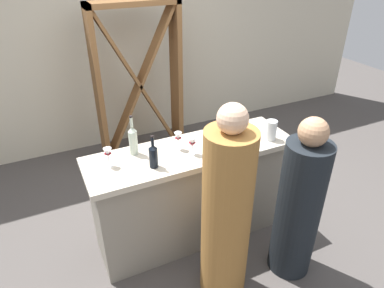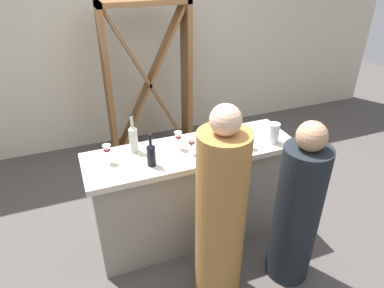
{
  "view_description": "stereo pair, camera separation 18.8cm",
  "coord_description": "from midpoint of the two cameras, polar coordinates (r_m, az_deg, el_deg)",
  "views": [
    {
      "loc": [
        -1.08,
        -2.26,
        2.46
      ],
      "look_at": [
        0.0,
        0.0,
        1.01
      ],
      "focal_mm": 32.59,
      "sensor_mm": 36.0,
      "label": 1
    },
    {
      "loc": [
        -0.91,
        -2.34,
        2.46
      ],
      "look_at": [
        0.0,
        0.0,
        1.01
      ],
      "focal_mm": 32.59,
      "sensor_mm": 36.0,
      "label": 2
    }
  ],
  "objects": [
    {
      "name": "ground_plane",
      "position": [
        3.51,
        -1.59,
        -14.49
      ],
      "size": [
        12.0,
        12.0,
        0.0
      ],
      "primitive_type": "plane",
      "color": "#4C4744"
    },
    {
      "name": "back_wall",
      "position": [
        4.73,
        -13.26,
        16.3
      ],
      "size": [
        8.0,
        0.1,
        2.8
      ],
      "primitive_type": "cube",
      "color": "beige",
      "rests_on": "ground"
    },
    {
      "name": "bar_counter",
      "position": [
        3.19,
        -1.71,
        -8.24
      ],
      "size": [
        1.8,
        0.55,
        0.96
      ],
      "color": "gray",
      "rests_on": "ground"
    },
    {
      "name": "wine_rack",
      "position": [
        4.35,
        -9.92,
        9.5
      ],
      "size": [
        1.05,
        0.28,
        1.93
      ],
      "color": "brown",
      "rests_on": "ground"
    },
    {
      "name": "wine_bottle_leftmost_clear_pale",
      "position": [
        2.85,
        -11.51,
        0.66
      ],
      "size": [
        0.07,
        0.07,
        0.34
      ],
      "color": "#B7C6B2",
      "rests_on": "bar_counter"
    },
    {
      "name": "wine_bottle_second_left_near_black",
      "position": [
        2.67,
        -8.37,
        -1.88
      ],
      "size": [
        0.07,
        0.07,
        0.27
      ],
      "color": "black",
      "rests_on": "bar_counter"
    },
    {
      "name": "wine_bottle_center_clear_pale",
      "position": [
        2.91,
        4.88,
        1.73
      ],
      "size": [
        0.08,
        0.08,
        0.32
      ],
      "color": "#B7C6B2",
      "rests_on": "bar_counter"
    },
    {
      "name": "wine_glass_near_left",
      "position": [
        2.95,
        7.13,
        1.4
      ],
      "size": [
        0.07,
        0.07,
        0.14
      ],
      "color": "white",
      "rests_on": "bar_counter"
    },
    {
      "name": "wine_glass_near_center",
      "position": [
        2.8,
        -1.9,
        0.16
      ],
      "size": [
        0.07,
        0.07,
        0.15
      ],
      "color": "white",
      "rests_on": "bar_counter"
    },
    {
      "name": "wine_glass_near_right",
      "position": [
        2.74,
        -15.53,
        -1.52
      ],
      "size": [
        0.07,
        0.07,
        0.16
      ],
      "color": "white",
      "rests_on": "bar_counter"
    },
    {
      "name": "wine_glass_far_left",
      "position": [
        2.87,
        -4.18,
        1.03
      ],
      "size": [
        0.06,
        0.06,
        0.16
      ],
      "color": "white",
      "rests_on": "bar_counter"
    },
    {
      "name": "wine_glass_far_center",
      "position": [
        3.11,
        4.13,
        3.81
      ],
      "size": [
        0.08,
        0.08,
        0.18
      ],
      "color": "white",
      "rests_on": "bar_counter"
    },
    {
      "name": "water_pitcher",
      "position": [
        3.08,
        11.11,
        2.21
      ],
      "size": [
        0.1,
        0.1,
        0.18
      ],
      "color": "silver",
      "rests_on": "bar_counter"
    },
    {
      "name": "person_left_guest",
      "position": [
        2.58,
        3.53,
        -11.55
      ],
      "size": [
        0.45,
        0.45,
        1.63
      ],
      "rotation": [
        0.0,
        0.0,
        1.31
      ],
      "color": "#9E6B33",
      "rests_on": "ground"
    },
    {
      "name": "person_center_guest",
      "position": [
        2.89,
        15.28,
        -9.86
      ],
      "size": [
        0.39,
        0.39,
        1.43
      ],
      "rotation": [
        0.0,
        0.0,
        1.47
      ],
      "color": "black",
      "rests_on": "ground"
    }
  ]
}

